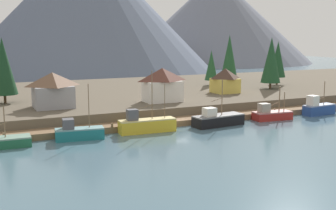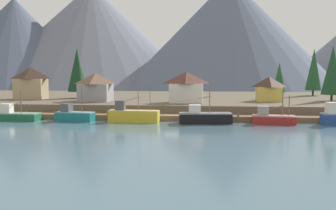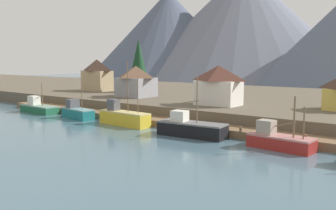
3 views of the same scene
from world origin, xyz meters
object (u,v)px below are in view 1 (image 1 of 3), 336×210
(fishing_boat_black, at_px, (218,120))
(conifer_near_left, at_px, (229,55))
(house_grey, at_px, (53,90))
(conifer_near_right, at_px, (3,66))
(fishing_boat_teal, at_px, (78,132))
(fishing_boat_red, at_px, (271,114))
(fishing_boat_blue, at_px, (318,108))
(conifer_mid_right, at_px, (278,59))
(conifer_back_left, at_px, (211,65))
(fishing_boat_yellow, at_px, (146,125))
(conifer_mid_left, at_px, (271,60))
(house_yellow, at_px, (225,80))
(house_white, at_px, (162,84))

(fishing_boat_black, distance_m, conifer_near_left, 52.25)
(house_grey, xyz_separation_m, conifer_near_right, (-7.40, 8.92, 3.81))
(fishing_boat_teal, height_order, fishing_boat_red, fishing_boat_teal)
(conifer_near_right, bearing_deg, fishing_boat_blue, -23.89)
(conifer_mid_right, xyz_separation_m, conifer_back_left, (-16.42, 6.07, -1.45))
(fishing_boat_yellow, height_order, conifer_mid_right, conifer_mid_right)
(house_grey, xyz_separation_m, conifer_back_left, (43.45, 17.99, 1.93))
(house_grey, relative_size, conifer_back_left, 0.78)
(fishing_boat_blue, relative_size, conifer_mid_left, 0.58)
(fishing_boat_yellow, height_order, conifer_back_left, conifer_back_left)
(fishing_boat_blue, distance_m, conifer_mid_right, 30.98)
(fishing_boat_yellow, distance_m, house_yellow, 33.42)
(fishing_boat_teal, distance_m, conifer_mid_right, 65.78)
(fishing_boat_black, height_order, conifer_back_left, conifer_back_left)
(house_yellow, distance_m, house_white, 19.10)
(fishing_boat_blue, height_order, conifer_mid_right, conifer_mid_right)
(conifer_mid_left, bearing_deg, fishing_boat_yellow, -152.94)
(fishing_boat_blue, bearing_deg, conifer_back_left, 91.57)
(fishing_boat_black, height_order, house_yellow, house_yellow)
(fishing_boat_yellow, bearing_deg, conifer_near_left, 47.19)
(house_grey, distance_m, conifer_near_right, 12.20)
(fishing_boat_yellow, distance_m, conifer_back_left, 46.57)
(house_yellow, height_order, conifer_mid_left, conifer_mid_left)
(fishing_boat_blue, distance_m, conifer_mid_left, 23.15)
(fishing_boat_teal, xyz_separation_m, conifer_mid_left, (52.03, 21.21, 8.34))
(house_grey, distance_m, conifer_mid_right, 61.14)
(conifer_near_left, distance_m, conifer_back_left, 13.67)
(fishing_boat_yellow, relative_size, conifer_near_left, 0.75)
(fishing_boat_teal, distance_m, conifer_near_right, 27.14)
(fishing_boat_teal, relative_size, fishing_boat_black, 0.89)
(conifer_back_left, bearing_deg, conifer_mid_right, -20.29)
(house_grey, bearing_deg, house_white, -5.76)
(fishing_boat_yellow, distance_m, fishing_boat_black, 12.91)
(conifer_mid_right, bearing_deg, conifer_near_right, -177.45)
(conifer_mid_left, bearing_deg, fishing_boat_teal, -157.82)
(conifer_near_right, distance_m, conifer_mid_left, 60.18)
(fishing_boat_teal, xyz_separation_m, house_white, (19.81, 13.52, 4.76))
(fishing_boat_teal, bearing_deg, conifer_back_left, 45.76)
(house_grey, bearing_deg, fishing_boat_yellow, -52.95)
(fishing_boat_red, bearing_deg, conifer_mid_right, 53.77)
(fishing_boat_teal, xyz_separation_m, conifer_near_left, (53.58, 41.70, 8.67))
(conifer_mid_left, bearing_deg, fishing_boat_blue, -103.60)
(fishing_boat_yellow, xyz_separation_m, house_white, (8.88, 13.30, 4.63))
(conifer_mid_right, bearing_deg, fishing_boat_teal, -155.09)
(fishing_boat_teal, height_order, conifer_near_left, conifer_near_left)
(fishing_boat_blue, distance_m, house_grey, 50.22)
(house_white, xyz_separation_m, house_grey, (-20.47, 2.06, -0.13))
(conifer_mid_left, distance_m, conifer_mid_right, 9.56)
(fishing_boat_blue, height_order, house_white, house_white)
(conifer_near_left, xyz_separation_m, conifer_mid_right, (5.64, -14.20, -0.66))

